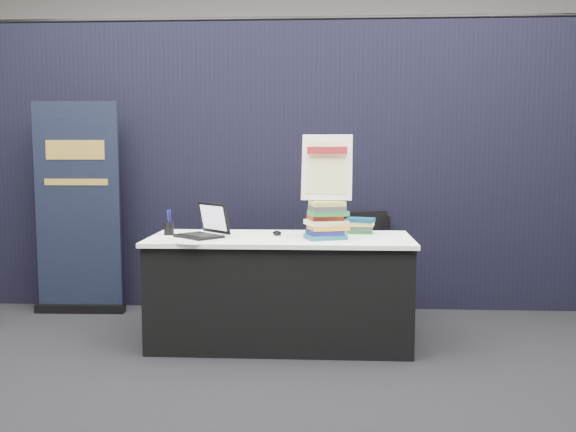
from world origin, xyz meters
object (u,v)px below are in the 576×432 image
Objects in this scene: pullup_banner at (78,220)px; stacking_chair at (367,260)px; laptop at (200,229)px; display_table at (280,290)px; book_stack_tall at (327,220)px; book_stack_short at (359,226)px; info_sign at (327,168)px.

stacking_chair is at bearing -2.82° from pullup_banner.
pullup_banner is at bearing -170.79° from laptop.
book_stack_tall reaches higher than display_table.
stacking_chair is at bearing 78.94° from book_stack_short.
book_stack_tall is at bearing -15.73° from display_table.
stacking_chair is at bearing 67.42° from book_stack_tall.
book_stack_short is 0.48× the size of info_sign.
laptop is at bearing -175.57° from display_table.
stacking_chair is (0.10, 0.50, -0.33)m from book_stack_short.
book_stack_short is 0.26× the size of stacking_chair.
pullup_banner is at bearing 156.60° from stacking_chair.
display_table is 1.04× the size of pullup_banner.
laptop is 1.90× the size of book_stack_short.
laptop reaches higher than display_table.
pullup_banner reaches higher than book_stack_tall.
book_stack_short is at bearing 52.55° from info_sign.
info_sign is at bearing 42.71° from laptop.
stacking_chair is (0.65, 0.71, 0.09)m from display_table.
book_stack_tall is 1.28× the size of book_stack_short.
book_stack_short is at bearing 21.06° from display_table.
book_stack_tall is (0.32, -0.09, 0.50)m from display_table.
stacking_chair reaches higher than display_table.
info_sign is at bearing -10.48° from display_table.
pullup_banner is (-1.72, 0.76, 0.39)m from display_table.
display_table is at bearing 48.19° from laptop.
book_stack_tall is at bearing -127.87° from book_stack_short.
laptop is at bearing -177.63° from info_sign.
display_table is 0.96m from stacking_chair.
book_stack_tall is 0.95m from stacking_chair.
book_stack_tall reaches higher than laptop.
book_stack_short is at bearing -15.13° from pullup_banner.
pullup_banner is at bearing 156.14° from display_table.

